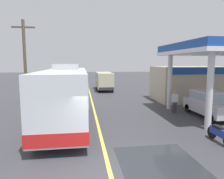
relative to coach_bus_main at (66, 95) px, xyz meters
name	(u,v)px	position (x,y,z in m)	size (l,w,h in m)	color
ground	(90,92)	(1.93, 13.26, -1.72)	(120.00, 120.00, 0.00)	#38383D
lane_divider_stripe	(91,99)	(1.93, 8.26, -1.72)	(0.16, 50.00, 0.01)	#D8CC4C
wet_puddle_patch	(168,175)	(3.85, -7.18, -1.72)	(3.01, 5.02, 0.01)	#26282D
coach_bus_main	(66,95)	(0.00, 0.00, 0.00)	(2.60, 11.04, 3.69)	silver
gas_station_roadside	(202,76)	(11.78, 4.06, 0.91)	(9.10, 11.95, 5.10)	#194799
car_at_pump	(209,102)	(9.76, -0.26, -0.71)	(1.70, 4.20, 1.82)	#B2B2B7
minibus_opposing_lane	(104,80)	(4.01, 15.21, -0.25)	(2.04, 6.13, 2.44)	#BFB799
motorcycle_parked_forecourt	(220,134)	(7.43, -4.78, -1.28)	(0.55, 1.80, 0.92)	black
pedestrian_near_pump	(175,100)	(7.97, 1.25, -0.79)	(0.55, 0.22, 1.66)	#33333F
car_trailing_behind_bus	(76,82)	(0.11, 16.74, -0.71)	(1.70, 4.20, 1.82)	#1E602D
utility_pole_roadside	(25,63)	(-3.62, 4.63, 2.07)	(1.80, 0.24, 7.22)	brown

